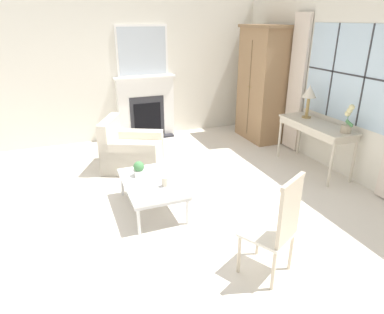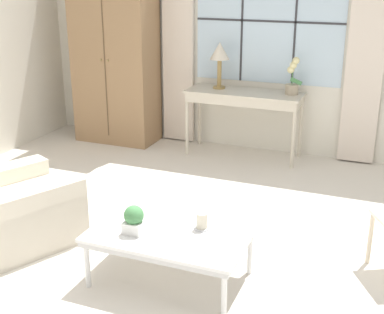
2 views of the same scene
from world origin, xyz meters
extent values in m
plane|color=silver|center=(0.00, 0.00, 0.00)|extent=(14.00, 14.00, 0.00)
cube|color=silver|center=(0.00, 3.03, 1.40)|extent=(7.20, 0.06, 2.80)
cube|color=silver|center=(0.00, 3.00, 1.62)|extent=(1.81, 0.01, 1.47)
cube|color=#2D2D33|center=(-0.33, 2.99, 1.62)|extent=(0.02, 0.02, 1.47)
cube|color=#2D2D33|center=(0.33, 2.99, 1.62)|extent=(0.02, 0.02, 1.47)
cube|color=#2D2D33|center=(0.00, 2.99, 1.62)|extent=(1.81, 0.02, 0.02)
cube|color=beige|center=(-1.16, 2.95, 1.27)|extent=(0.42, 0.06, 2.51)
cube|color=silver|center=(-3.03, 0.60, 1.40)|extent=(0.06, 7.20, 2.80)
cube|color=#2D2D33|center=(-2.83, 0.47, 0.02)|extent=(0.34, 1.08, 0.04)
cube|color=white|center=(-2.91, 0.47, 0.64)|extent=(0.18, 1.20, 1.27)
cube|color=white|center=(-2.88, 0.47, 1.29)|extent=(0.24, 1.28, 0.04)
cube|color=black|center=(-2.81, 0.47, 0.41)|extent=(0.02, 0.58, 0.70)
cube|color=#2D2D33|center=(-2.82, 0.47, 0.47)|extent=(0.01, 0.74, 0.86)
cube|color=white|center=(-2.98, 0.47, 1.80)|extent=(0.04, 1.06, 1.02)
cube|color=silver|center=(-2.96, 0.47, 1.80)|extent=(0.01, 0.98, 0.94)
cube|color=#93704C|center=(-1.93, 2.68, 1.12)|extent=(1.05, 0.54, 2.25)
cube|color=olive|center=(-1.93, 2.68, 2.28)|extent=(1.13, 0.60, 0.06)
cube|color=brown|center=(-1.93, 2.41, 1.08)|extent=(0.01, 0.01, 1.89)
sphere|color=#997F4C|center=(-1.98, 2.40, 1.12)|extent=(0.03, 0.03, 0.03)
sphere|color=#997F4C|center=(-1.88, 2.40, 1.12)|extent=(0.03, 0.03, 0.03)
cube|color=beige|center=(-0.17, 2.68, 0.80)|extent=(1.41, 0.52, 0.03)
cube|color=beige|center=(-0.17, 2.68, 0.73)|extent=(1.35, 0.50, 0.10)
cylinder|color=beige|center=(-0.84, 2.46, 0.39)|extent=(0.04, 0.04, 0.78)
cylinder|color=beige|center=(0.49, 2.46, 0.39)|extent=(0.04, 0.04, 0.78)
cylinder|color=beige|center=(-0.84, 2.90, 0.39)|extent=(0.04, 0.04, 0.78)
cylinder|color=beige|center=(0.49, 2.90, 0.39)|extent=(0.04, 0.04, 0.78)
cylinder|color=#9E7F47|center=(-0.52, 2.74, 0.83)|extent=(0.15, 0.15, 0.02)
cylinder|color=#9E7F47|center=(-0.52, 2.74, 1.00)|extent=(0.05, 0.05, 0.33)
cone|color=beige|center=(-0.52, 2.74, 1.27)|extent=(0.24, 0.24, 0.20)
cylinder|color=tan|center=(0.38, 2.75, 0.87)|extent=(0.15, 0.15, 0.12)
cylinder|color=#47844C|center=(0.38, 2.75, 1.08)|extent=(0.01, 0.01, 0.31)
cube|color=#47844C|center=(0.42, 2.75, 0.97)|extent=(0.15, 0.02, 0.09)
sphere|color=beige|center=(0.35, 2.76, 1.10)|extent=(0.08, 0.08, 0.08)
sphere|color=beige|center=(0.38, 2.76, 1.16)|extent=(0.08, 0.08, 0.08)
sphere|color=beige|center=(0.40, 2.76, 1.21)|extent=(0.08, 0.08, 0.08)
cube|color=beige|center=(-1.34, -0.16, 0.22)|extent=(1.16, 1.20, 0.43)
cube|color=beige|center=(-1.51, -0.51, 0.65)|extent=(0.83, 0.51, 0.43)
cube|color=beige|center=(-1.63, -0.02, 0.29)|extent=(0.58, 0.92, 0.57)
cube|color=beige|center=(-1.05, -0.30, 0.29)|extent=(0.58, 0.92, 0.57)
cube|color=white|center=(1.76, 0.51, 0.45)|extent=(0.60, 0.60, 0.03)
cube|color=beige|center=(1.93, 0.61, 0.77)|extent=(0.23, 0.37, 0.59)
cube|color=beige|center=(1.93, 0.61, 1.08)|extent=(0.24, 0.40, 0.05)
cylinder|color=beige|center=(1.68, 0.25, 0.22)|extent=(0.04, 0.04, 0.44)
cylinder|color=beige|center=(1.50, 0.58, 0.22)|extent=(0.04, 0.04, 0.44)
cylinder|color=beige|center=(2.02, 0.43, 0.22)|extent=(0.04, 0.04, 0.44)
cylinder|color=beige|center=(1.83, 0.77, 0.22)|extent=(0.04, 0.04, 0.44)
cube|color=silver|center=(0.14, -0.23, 0.40)|extent=(1.16, 0.72, 0.03)
cube|color=beige|center=(0.14, -0.23, 0.36)|extent=(1.13, 0.71, 0.04)
cylinder|color=silver|center=(-0.39, -0.54, 0.19)|extent=(0.04, 0.04, 0.38)
cylinder|color=silver|center=(0.66, -0.54, 0.19)|extent=(0.04, 0.04, 0.38)
cylinder|color=silver|center=(-0.39, 0.08, 0.19)|extent=(0.04, 0.04, 0.38)
cylinder|color=silver|center=(0.66, 0.08, 0.19)|extent=(0.04, 0.04, 0.38)
cube|color=white|center=(-0.10, -0.34, 0.45)|extent=(0.14, 0.14, 0.09)
sphere|color=#47844C|center=(-0.10, -0.34, 0.55)|extent=(0.15, 0.15, 0.15)
cylinder|color=silver|center=(0.34, -0.11, 0.41)|extent=(0.12, 0.12, 0.01)
cylinder|color=beige|center=(0.34, -0.11, 0.48)|extent=(0.08, 0.08, 0.12)
cylinder|color=black|center=(0.34, -0.11, 0.54)|extent=(0.00, 0.00, 0.01)
camera|label=1|loc=(4.13, -1.21, 2.42)|focal=32.00mm
camera|label=2|loc=(1.59, -3.42, 2.25)|focal=50.00mm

